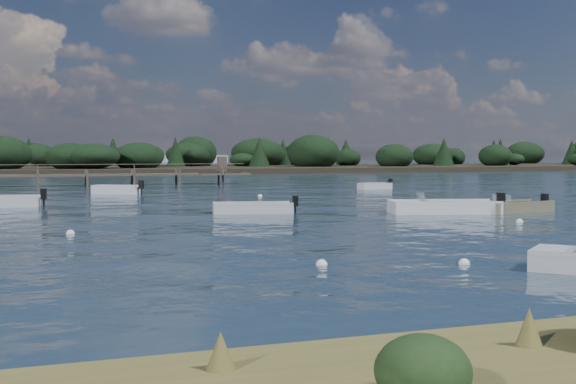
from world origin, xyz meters
name	(u,v)px	position (x,y,z in m)	size (l,w,h in m)	color
ground	(161,180)	(0.00, 60.00, 0.00)	(400.00, 400.00, 0.00)	#152433
dinghy_mid_grey	(252,210)	(-3.24, 13.48, 0.15)	(4.38, 2.24, 1.09)	#AFB4B7
tender_far_white	(116,191)	(-7.80, 33.41, 0.18)	(3.75, 2.79, 1.30)	silver
dinghy_mid_white_b	(514,209)	(9.72, 9.78, 0.15)	(4.74, 2.50, 1.15)	#756D4E
tender_far_grey	(7,204)	(-15.05, 22.19, 0.18)	(4.01, 1.88, 1.27)	#AFB4B7
tender_far_grey_b	(375,188)	(13.35, 33.13, 0.15)	(3.23, 1.52, 1.08)	#AFB4B7
dinghy_mid_white_a	(443,210)	(5.80, 10.22, 0.18)	(5.89, 3.33, 1.35)	silver
buoy_a	(464,264)	(-2.65, -4.52, 0.00)	(0.32, 0.32, 0.32)	silver
buoy_b	(519,222)	(6.36, 4.94, 0.00)	(0.32, 0.32, 0.32)	silver
buoy_c	(70,234)	(-12.35, 6.71, 0.00)	(0.32, 0.32, 0.32)	silver
buoy_e	(260,196)	(1.31, 26.79, 0.00)	(0.32, 0.32, 0.32)	silver
buoy_extra_a	(322,265)	(-6.36, -3.38, 0.00)	(0.32, 0.32, 0.32)	silver
far_headland	(265,159)	(25.00, 100.00, 1.96)	(190.00, 40.00, 5.80)	black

